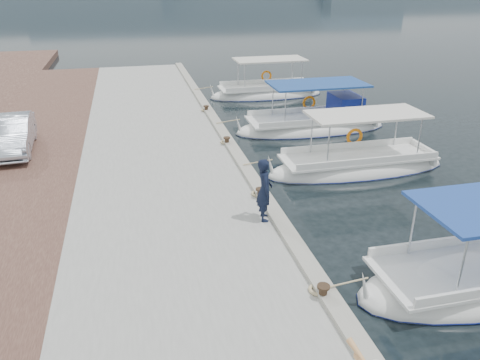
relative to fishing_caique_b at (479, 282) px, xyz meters
name	(u,v)px	position (x,y,z in m)	size (l,w,h in m)	color
ground	(285,235)	(-3.72, 3.37, -0.12)	(400.00, 400.00, 0.00)	black
concrete_quay	(165,170)	(-6.72, 8.37, 0.13)	(6.00, 40.00, 0.50)	#989893
quay_curb	(238,156)	(-3.94, 8.37, 0.44)	(0.44, 40.00, 0.12)	#9C988A
cobblestone_strip	(18,183)	(-11.72, 8.37, 0.13)	(4.00, 40.00, 0.50)	#4D3029
fishing_caique_b	(479,282)	(0.00, 0.00, 0.00)	(6.26, 2.44, 2.83)	white
fishing_caique_c	(357,167)	(0.42, 7.28, 0.00)	(7.11, 2.14, 2.83)	white
fishing_caique_d	(313,126)	(0.69, 12.42, 0.06)	(7.43, 2.57, 2.83)	white
fishing_caique_e	(266,94)	(0.35, 19.25, 0.00)	(6.95, 2.31, 2.83)	white
mooring_bollards	(260,192)	(-4.07, 4.87, 0.57)	(0.28, 20.28, 0.33)	black
fisherman	(265,190)	(-4.32, 3.56, 1.28)	(0.66, 0.43, 1.82)	black
parked_car	(11,134)	(-12.29, 11.10, 1.05)	(1.44, 4.12, 1.36)	#AEB8C7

